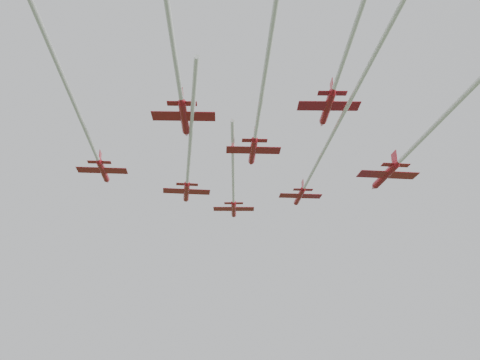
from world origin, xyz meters
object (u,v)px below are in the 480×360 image
(jet_row2_right, at_px, (318,161))
(jet_row3_left, at_px, (90,141))
(jet_row2_left, at_px, (188,169))
(jet_row4_right, at_px, (349,45))
(jet_lead, at_px, (234,193))
(jet_row3_mid, at_px, (263,90))
(jet_row4_left, at_px, (179,81))
(jet_row3_right, at_px, (435,125))

(jet_row2_right, relative_size, jet_row3_left, 1.32)
(jet_row2_left, height_order, jet_row4_right, jet_row4_right)
(jet_lead, bearing_deg, jet_row4_right, -75.25)
(jet_row3_mid, bearing_deg, jet_row2_left, 112.45)
(jet_row2_right, height_order, jet_row3_left, jet_row2_right)
(jet_row4_left, xyz_separation_m, jet_row4_right, (20.26, -0.71, 0.40))
(jet_row3_mid, xyz_separation_m, jet_row4_right, (11.24, -6.08, 0.09))
(jet_row3_right, bearing_deg, jet_row3_mid, -174.10)
(jet_row3_mid, relative_size, jet_row3_right, 1.00)
(jet_row3_left, height_order, jet_row3_mid, jet_row3_mid)
(jet_lead, xyz_separation_m, jet_row4_right, (26.41, -42.68, -0.51))
(jet_lead, distance_m, jet_row4_left, 42.42)
(jet_lead, height_order, jet_row4_left, jet_lead)
(jet_row4_left, distance_m, jet_row4_right, 20.28)
(jet_row2_left, relative_size, jet_row4_right, 0.88)
(jet_row4_right, bearing_deg, jet_row2_right, 87.63)
(jet_lead, xyz_separation_m, jet_row2_left, (-2.94, -16.11, -0.98))
(jet_row2_left, relative_size, jet_row2_right, 0.79)
(jet_row2_left, relative_size, jet_row3_right, 0.72)
(jet_row3_left, distance_m, jet_row3_right, 46.85)
(jet_row2_left, xyz_separation_m, jet_row3_mid, (18.11, -20.49, 0.38))
(jet_row3_right, relative_size, jet_row4_left, 1.49)
(jet_row3_right, height_order, jet_row4_left, jet_row4_left)
(jet_row2_left, distance_m, jet_row3_right, 39.71)
(jet_row2_right, distance_m, jet_row4_right, 30.64)
(jet_lead, distance_m, jet_row2_right, 22.64)
(jet_row2_left, height_order, jet_row3_left, jet_row2_left)
(jet_row2_left, xyz_separation_m, jet_row4_right, (29.35, -26.57, 0.47))
(jet_row2_right, xyz_separation_m, jet_row3_left, (-28.81, -21.00, -2.09))
(jet_lead, relative_size, jet_row4_left, 1.03)
(jet_row2_left, distance_m, jet_row4_left, 27.41)
(jet_row2_left, height_order, jet_row3_mid, jet_row3_mid)
(jet_row2_left, bearing_deg, jet_row4_right, -65.58)
(jet_row3_mid, distance_m, jet_row3_right, 23.53)
(jet_row2_left, height_order, jet_row4_left, jet_row4_left)
(jet_row2_right, height_order, jet_row3_right, jet_row2_right)
(jet_row2_right, xyz_separation_m, jet_row4_left, (-12.30, -28.87, 0.05))
(jet_row2_left, distance_m, jet_row3_mid, 27.35)
(jet_row2_right, xyz_separation_m, jet_row4_right, (7.97, -29.58, 0.45))
(jet_row2_left, xyz_separation_m, jet_row2_right, (21.38, 3.01, 0.01))
(jet_row3_mid, distance_m, jet_row4_right, 12.78)
(jet_row4_left, bearing_deg, jet_row3_mid, 12.57)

